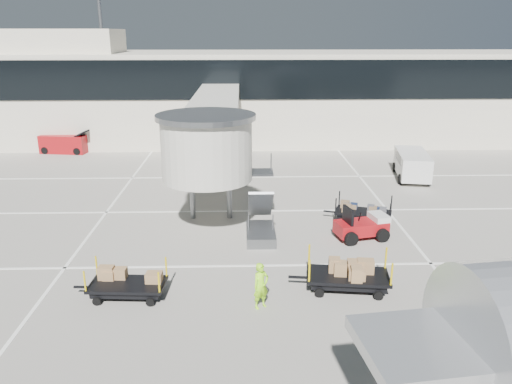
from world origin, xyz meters
TOP-DOWN VIEW (x-y plane):
  - ground at (0.00, 0.00)m, footprint 140.00×140.00m
  - lane_markings at (-0.67, 9.33)m, footprint 40.00×30.00m
  - terminal at (-0.35, 29.94)m, footprint 64.00×12.11m
  - jet_bridge at (-3.97, 12.26)m, footprint 5.70×20.40m
  - baggage_tug at (3.61, 4.95)m, footprint 2.76×2.12m
  - suitcase_cart at (4.10, 7.21)m, footprint 3.64×2.31m
  - box_cart_near at (1.77, -0.13)m, footprint 4.02×1.98m
  - box_cart_far at (-6.61, -0.59)m, footprint 3.58×1.61m
  - ground_worker at (-1.63, -1.43)m, footprint 0.77×0.71m
  - minivan at (9.53, 15.61)m, footprint 2.74×5.03m
  - belt_loader at (-17.26, 24.00)m, footprint 4.30×2.18m

SIDE VIEW (x-z plane):
  - ground at x=0.00m, z-range 0.00..0.00m
  - lane_markings at x=-0.67m, z-range 0.00..0.02m
  - box_cart_far at x=-6.61m, z-range -0.20..1.19m
  - suitcase_cart at x=4.10m, z-range -0.19..1.22m
  - box_cart_near at x=1.77m, z-range -0.21..1.33m
  - baggage_tug at x=3.61m, z-range -0.23..1.44m
  - belt_loader at x=-17.26m, z-range -0.24..1.75m
  - ground_worker at x=-1.63m, z-range 0.00..1.78m
  - minivan at x=9.53m, z-range 0.18..1.99m
  - terminal at x=-0.35m, z-range -3.49..11.71m
  - jet_bridge at x=-3.97m, z-range 1.27..7.30m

